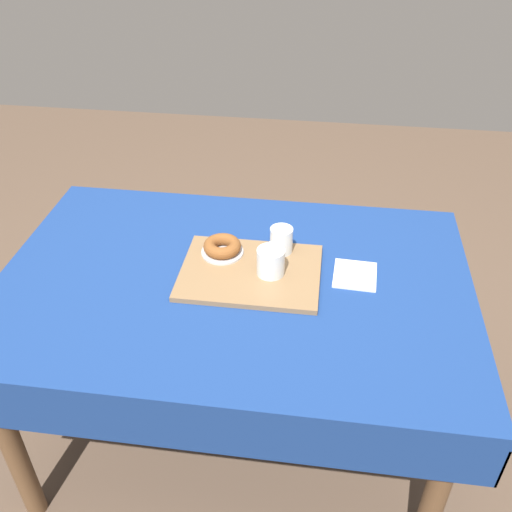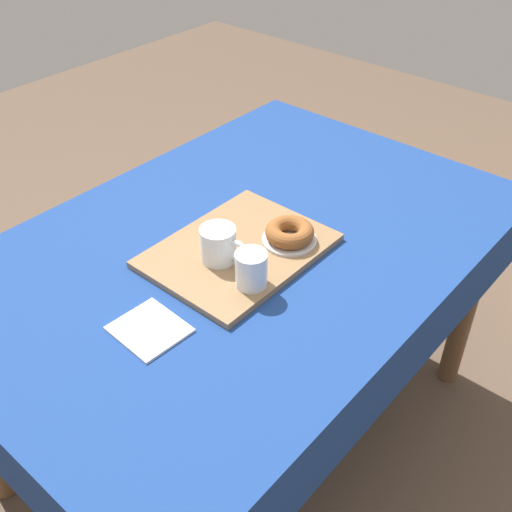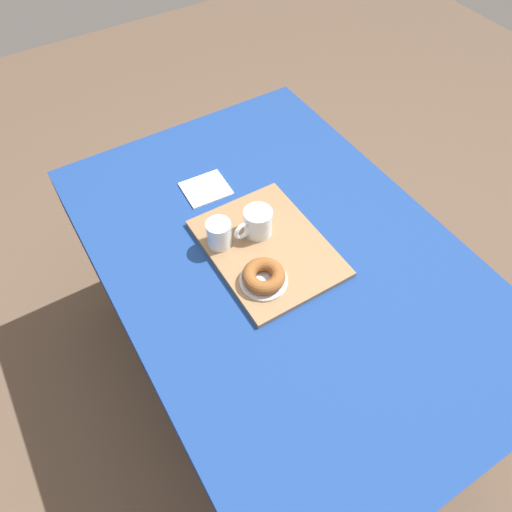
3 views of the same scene
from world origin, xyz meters
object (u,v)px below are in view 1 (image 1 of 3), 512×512
object	(u,v)px
tea_mug_left	(271,262)
paper_napkin	(355,275)
dining_table	(234,301)
sugar_donut_left	(222,246)
serving_tray	(250,272)
donut_plate_left	(222,252)
water_glass_near	(281,241)

from	to	relation	value
tea_mug_left	paper_napkin	distance (m)	0.26
dining_table	sugar_donut_left	bearing A→B (deg)	117.12
dining_table	serving_tray	distance (m)	0.11
dining_table	donut_plate_left	xyz separation A→B (m)	(-0.05, 0.10, 0.11)
serving_tray	paper_napkin	bearing A→B (deg)	6.60
serving_tray	paper_napkin	distance (m)	0.31
sugar_donut_left	tea_mug_left	bearing A→B (deg)	-26.04
serving_tray	water_glass_near	distance (m)	0.14
dining_table	donut_plate_left	size ratio (longest dim) A/B	10.73
serving_tray	sugar_donut_left	world-z (taller)	sugar_donut_left
paper_napkin	tea_mug_left	bearing A→B (deg)	-171.02
dining_table	sugar_donut_left	world-z (taller)	sugar_donut_left
tea_mug_left	sugar_donut_left	bearing A→B (deg)	153.96
donut_plate_left	tea_mug_left	bearing A→B (deg)	-26.04
tea_mug_left	water_glass_near	xyz separation A→B (m)	(0.02, 0.11, -0.00)
dining_table	donut_plate_left	distance (m)	0.16
water_glass_near	paper_napkin	xyz separation A→B (m)	(0.23, -0.07, -0.05)
serving_tray	sugar_donut_left	bearing A→B (deg)	143.06
serving_tray	donut_plate_left	xyz separation A→B (m)	(-0.10, 0.07, 0.01)
serving_tray	tea_mug_left	size ratio (longest dim) A/B	3.32
sugar_donut_left	water_glass_near	bearing A→B (deg)	11.32
paper_napkin	water_glass_near	bearing A→B (deg)	162.13
water_glass_near	sugar_donut_left	size ratio (longest dim) A/B	0.71
serving_tray	dining_table	bearing A→B (deg)	-149.64
donut_plate_left	serving_tray	bearing A→B (deg)	-36.94
dining_table	paper_napkin	bearing A→B (deg)	10.05
water_glass_near	sugar_donut_left	world-z (taller)	water_glass_near
tea_mug_left	paper_napkin	world-z (taller)	tea_mug_left
sugar_donut_left	paper_napkin	bearing A→B (deg)	-5.35
dining_table	serving_tray	world-z (taller)	serving_tray
donut_plate_left	sugar_donut_left	size ratio (longest dim) A/B	1.13
dining_table	tea_mug_left	xyz separation A→B (m)	(0.11, 0.02, 0.14)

